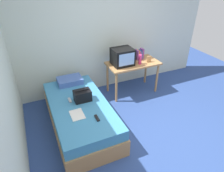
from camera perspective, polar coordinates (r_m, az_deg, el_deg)
ground_plane at (r=3.70m, az=9.96°, el=-14.08°), size 8.00×8.00×0.00m
wall_back at (r=4.58m, az=-2.51°, el=14.57°), size 5.20×0.10×2.60m
wall_left at (r=2.49m, az=-29.11°, el=-4.67°), size 0.10×4.10×2.60m
bed at (r=3.75m, az=-9.03°, el=-8.09°), size 1.00×2.00×0.51m
desk at (r=4.55m, az=5.95°, el=5.55°), size 1.16×0.60×0.75m
tv at (r=4.33m, az=3.01°, el=8.30°), size 0.44×0.39×0.36m
water_bottle at (r=4.42m, az=7.97°, el=7.49°), size 0.07×0.07×0.21m
book_row at (r=4.69m, az=7.70°, el=8.91°), size 0.18×0.17×0.23m
picture_frame at (r=4.56m, az=10.45°, el=7.51°), size 0.11×0.02×0.14m
pillow at (r=4.22m, az=-11.88°, el=1.54°), size 0.49×0.35×0.11m
handbag at (r=3.61m, az=-8.40°, el=-2.72°), size 0.30×0.20×0.22m
magazine at (r=3.34m, az=-9.88°, el=-8.00°), size 0.21×0.29×0.01m
remote_dark at (r=3.23m, az=-4.29°, el=-9.05°), size 0.04×0.16×0.02m
remote_silver at (r=3.69m, az=-11.91°, el=-3.95°), size 0.04×0.14×0.02m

